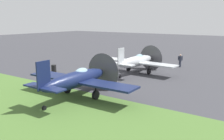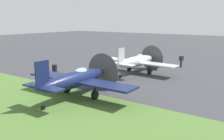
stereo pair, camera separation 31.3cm
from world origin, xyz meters
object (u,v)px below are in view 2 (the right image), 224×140
Objects in this scene: airplane_lead at (138,61)px; airplane_wingman at (77,79)px; fuel_drum at (55,68)px; ground_crew_chief at (181,60)px.

airplane_wingman is at bearing -83.35° from airplane_lead.
ground_crew_chief is at bearing 46.11° from fuel_drum.
airplane_lead reaches higher than fuel_drum.
airplane_wingman is 10.86m from fuel_drum.
fuel_drum is (-11.55, -12.01, -0.46)m from ground_crew_chief.
airplane_lead is 0.94× the size of airplane_wingman.
airplane_wingman is at bearing 50.14° from ground_crew_chief.
fuel_drum is (-9.17, 5.70, -1.10)m from airplane_wingman.
airplane_lead reaches higher than ground_crew_chief.
fuel_drum is at bearing 147.33° from airplane_wingman.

